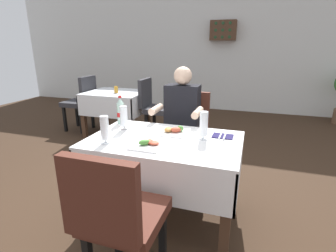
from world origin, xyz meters
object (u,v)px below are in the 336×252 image
at_px(beer_glass_left, 124,117).
at_px(background_chair_right, 155,105).
at_px(beer_glass_middle, 204,126).
at_px(cola_bottle_primary, 121,111).
at_px(main_dining_table, 164,158).
at_px(beer_glass_right, 105,130).
at_px(napkin_cutlery_set, 223,136).
at_px(plate_far_diner, 174,131).
at_px(wall_bottle_rack, 223,30).
at_px(background_table_tumbler, 116,90).
at_px(seated_diner_far, 181,119).
at_px(background_dining_table, 116,103).
at_px(background_chair_left, 82,100).
at_px(plate_near_camera, 148,144).
at_px(chair_far_diner_seat, 187,131).
at_px(chair_near_camera_side, 118,215).

relative_size(beer_glass_left, background_chair_right, 0.22).
bearing_deg(beer_glass_middle, cola_bottle_primary, 166.74).
distance_m(main_dining_table, beer_glass_right, 0.54).
relative_size(main_dining_table, napkin_cutlery_set, 6.48).
relative_size(plate_far_diner, wall_bottle_rack, 0.41).
height_order(beer_glass_right, background_table_tumbler, beer_glass_right).
relative_size(seated_diner_far, background_dining_table, 1.31).
distance_m(seated_diner_far, background_chair_right, 1.42).
bearing_deg(beer_glass_middle, background_table_tumbler, 135.78).
xyz_separation_m(background_dining_table, background_chair_left, (-0.69, 0.00, 0.00)).
bearing_deg(background_table_tumbler, beer_glass_left, -58.65).
distance_m(napkin_cutlery_set, background_chair_right, 2.10).
bearing_deg(beer_glass_middle, beer_glass_right, -155.19).
xyz_separation_m(plate_near_camera, background_table_tumbler, (-1.38, 1.98, 0.04)).
xyz_separation_m(plate_near_camera, beer_glass_left, (-0.36, 0.31, 0.10)).
bearing_deg(background_chair_right, beer_glass_middle, -58.01).
xyz_separation_m(main_dining_table, background_chair_right, (-0.81, 1.88, -0.01)).
height_order(chair_far_diner_seat, beer_glass_middle, chair_far_diner_seat).
height_order(beer_glass_middle, background_table_tumbler, beer_glass_middle).
height_order(chair_far_diner_seat, plate_near_camera, chair_far_diner_seat).
bearing_deg(main_dining_table, beer_glass_right, -149.14).
relative_size(plate_near_camera, wall_bottle_rack, 0.41).
distance_m(main_dining_table, wall_bottle_rack, 4.32).
bearing_deg(background_dining_table, background_chair_right, 0.00).
xyz_separation_m(beer_glass_left, background_dining_table, (-1.08, 1.76, -0.30)).
bearing_deg(chair_near_camera_side, beer_glass_right, 125.85).
relative_size(chair_far_diner_seat, plate_far_diner, 4.20).
bearing_deg(seated_diner_far, cola_bottle_primary, -141.54).
bearing_deg(chair_far_diner_seat, napkin_cutlery_set, -52.61).
relative_size(beer_glass_right, background_table_tumbler, 2.00).
height_order(seated_diner_far, napkin_cutlery_set, seated_diner_far).
bearing_deg(chair_near_camera_side, background_chair_right, 106.92).
bearing_deg(cola_bottle_primary, napkin_cutlery_set, -4.77).
relative_size(main_dining_table, cola_bottle_primary, 4.53).
bearing_deg(background_table_tumbler, chair_far_diner_seat, -34.57).
xyz_separation_m(chair_near_camera_side, seated_diner_far, (-0.05, 1.48, 0.16)).
relative_size(plate_far_diner, beer_glass_right, 1.05).
bearing_deg(beer_glass_left, chair_far_diner_seat, 58.17).
distance_m(main_dining_table, background_table_tumbler, 2.30).
height_order(main_dining_table, napkin_cutlery_set, napkin_cutlery_set).
relative_size(main_dining_table, beer_glass_right, 5.62).
relative_size(main_dining_table, background_table_tumbler, 11.24).
bearing_deg(chair_far_diner_seat, cola_bottle_primary, -137.31).
xyz_separation_m(chair_far_diner_seat, napkin_cutlery_set, (0.45, -0.59, 0.18)).
bearing_deg(seated_diner_far, plate_near_camera, -90.92).
bearing_deg(main_dining_table, background_chair_left, 139.46).
bearing_deg(chair_near_camera_side, main_dining_table, 90.00).
xyz_separation_m(main_dining_table, chair_far_diner_seat, (-0.00, 0.79, -0.01)).
bearing_deg(background_table_tumbler, cola_bottle_primary, -59.21).
bearing_deg(main_dining_table, napkin_cutlery_set, 24.50).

